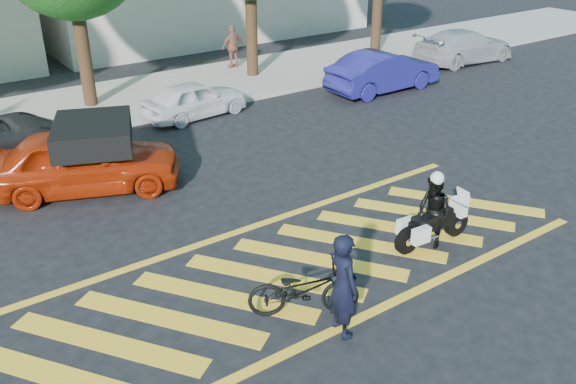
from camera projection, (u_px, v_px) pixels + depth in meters
ground at (299, 267)px, 12.02m from camera, size 90.00×90.00×0.00m
sidewalk at (92, 106)px, 20.77m from camera, size 60.00×5.00×0.15m
crosswalk at (298, 268)px, 12.00m from camera, size 12.33×4.00×0.01m
officer_bike at (343, 285)px, 9.85m from camera, size 0.54×0.74×1.88m
bicycle at (304, 289)px, 10.48m from camera, size 2.01×1.56×1.02m
police_motorcycle at (432, 225)px, 12.60m from camera, size 1.96×0.64×0.86m
officer_moto at (433, 212)px, 12.45m from camera, size 0.63×0.79×1.55m
red_convertible at (83, 161)px, 14.79m from camera, size 4.99×3.46×1.58m
parked_mid_right at (195, 99)px, 19.79m from camera, size 3.64×1.77×1.20m
parked_right at (383, 71)px, 22.33m from camera, size 4.48×1.57×1.47m
parked_far_right at (464, 46)px, 26.14m from camera, size 4.91×2.20×1.40m
pedestrian_right at (233, 47)px, 24.72m from camera, size 1.00×0.42×1.69m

